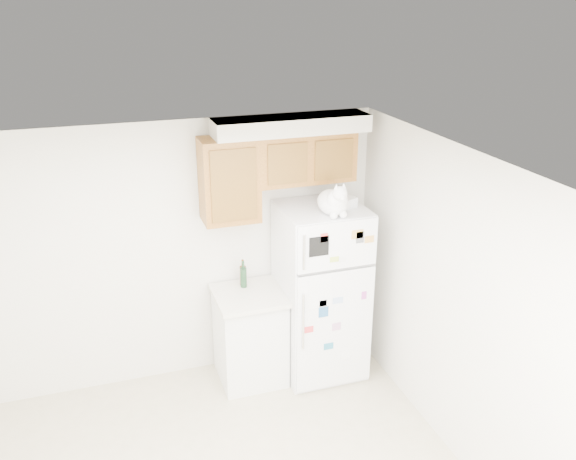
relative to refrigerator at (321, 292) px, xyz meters
name	(u,v)px	position (x,y,z in m)	size (l,w,h in m)	color
room_shell	(231,298)	(-1.18, -1.36, 0.82)	(3.84, 4.04, 2.52)	silver
refrigerator	(321,292)	(0.00, 0.00, 0.00)	(0.76, 0.78, 1.70)	white
base_counter	(250,335)	(-0.69, 0.07, -0.39)	(0.64, 0.64, 0.92)	white
cat	(334,202)	(0.03, -0.20, 0.97)	(0.31, 0.46, 0.32)	white
storage_box_back	(336,197)	(0.17, 0.11, 0.90)	(0.18, 0.13, 0.10)	white
storage_box_front	(348,203)	(0.21, -0.06, 0.89)	(0.15, 0.11, 0.09)	white
bottle_green	(243,274)	(-0.70, 0.20, 0.20)	(0.06, 0.06, 0.26)	#19381E
bottle_amber	(243,272)	(-0.70, 0.24, 0.20)	(0.06, 0.06, 0.26)	#593814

